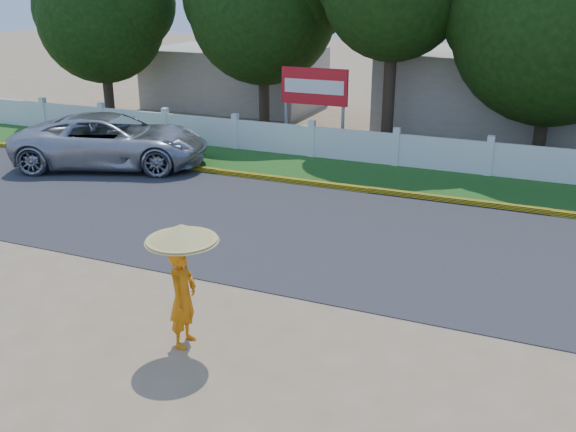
# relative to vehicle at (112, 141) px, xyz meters

# --- Properties ---
(ground) EXTENTS (120.00, 120.00, 0.00)m
(ground) POSITION_rel_vehicle_xyz_m (8.67, -7.51, -0.87)
(ground) COLOR #9E8460
(ground) RESTS_ON ground
(road) EXTENTS (60.00, 7.00, 0.02)m
(road) POSITION_rel_vehicle_xyz_m (8.67, -3.01, -0.86)
(road) COLOR #38383A
(road) RESTS_ON ground
(grass_verge) EXTENTS (60.00, 3.50, 0.03)m
(grass_verge) POSITION_rel_vehicle_xyz_m (8.67, 2.24, -0.86)
(grass_verge) COLOR #2D601E
(grass_verge) RESTS_ON ground
(curb) EXTENTS (40.00, 0.18, 0.16)m
(curb) POSITION_rel_vehicle_xyz_m (8.67, 0.54, -0.79)
(curb) COLOR yellow
(curb) RESTS_ON ground
(fence) EXTENTS (40.00, 0.10, 1.10)m
(fence) POSITION_rel_vehicle_xyz_m (8.67, 3.69, -0.32)
(fence) COLOR silver
(fence) RESTS_ON ground
(building_near) EXTENTS (10.00, 6.00, 3.20)m
(building_near) POSITION_rel_vehicle_xyz_m (11.67, 10.49, 0.73)
(building_near) COLOR #B7AD99
(building_near) RESTS_ON ground
(building_far) EXTENTS (8.00, 5.00, 2.80)m
(building_far) POSITION_rel_vehicle_xyz_m (-1.33, 11.49, 0.53)
(building_far) COLOR #B7AD99
(building_far) RESTS_ON ground
(vehicle) EXTENTS (6.88, 4.89, 1.74)m
(vehicle) POSITION_rel_vehicle_xyz_m (0.00, 0.00, 0.00)
(vehicle) COLOR #A9AAB1
(vehicle) RESTS_ON ground
(monk_with_parasol) EXTENTS (1.20, 1.20, 2.18)m
(monk_with_parasol) POSITION_rel_vehicle_xyz_m (8.17, -8.75, 0.55)
(monk_with_parasol) COLOR orange
(monk_with_parasol) RESTS_ON ground
(billboard) EXTENTS (2.50, 0.13, 2.95)m
(billboard) POSITION_rel_vehicle_xyz_m (5.33, 4.78, 1.27)
(billboard) COLOR gray
(billboard) RESTS_ON ground
(tree_row) EXTENTS (38.49, 7.57, 8.33)m
(tree_row) POSITION_rel_vehicle_xyz_m (12.16, 6.82, 3.95)
(tree_row) COLOR #473828
(tree_row) RESTS_ON ground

